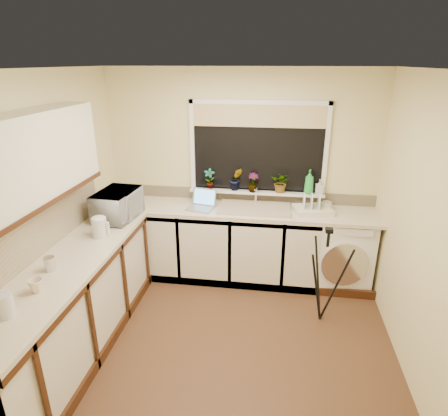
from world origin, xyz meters
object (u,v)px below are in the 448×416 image
plant_a (209,179)px  soap_bottle_clear (319,187)px  plant_c (253,182)px  laptop (202,203)px  soap_bottle_green (309,182)px  cup_left (36,286)px  tripod (324,276)px  plant_b (236,179)px  glass_jug (5,305)px  cup_back (326,206)px  dish_rack (313,210)px  washing_machine (341,250)px  microwave (118,205)px  steel_jar (50,264)px  kettle (99,227)px  plant_d (281,182)px

plant_a → soap_bottle_clear: bearing=-0.8°
plant_c → soap_bottle_clear: 0.77m
laptop → soap_bottle_green: size_ratio=1.19×
soap_bottle_green → cup_left: size_ratio=2.62×
tripod → soap_bottle_green: bearing=106.5°
plant_c → cup_left: (-1.45, -2.11, -0.21)m
plant_b → cup_left: (-1.24, -2.14, -0.23)m
plant_b → plant_c: plant_b is taller
glass_jug → plant_c: plant_c is taller
cup_back → cup_left: cup_left is taller
laptop → soap_bottle_green: bearing=24.1°
tripod → soap_bottle_green: (-0.14, 0.95, 0.68)m
dish_rack → plant_b: plant_b is taller
plant_a → cup_left: 2.34m
washing_machine → microwave: 2.60m
laptop → plant_a: size_ratio=1.35×
dish_rack → glass_jug: size_ratio=2.47×
dish_rack → steel_jar: 2.73m
laptop → cup_left: bearing=-102.5°
microwave → plant_a: (0.88, 0.69, 0.12)m
steel_jar → cup_back: bearing=35.8°
kettle → cup_back: size_ratio=1.50×
laptop → soap_bottle_green: (1.22, 0.26, 0.24)m
washing_machine → dish_rack: dish_rack is taller
microwave → plant_c: plant_c is taller
laptop → dish_rack: 1.27m
glass_jug → plant_c: 2.83m
plant_c → soap_bottle_green: (0.65, 0.02, 0.03)m
glass_jug → plant_b: bearing=62.6°
plant_d → cup_back: (0.52, -0.12, -0.22)m
tripod → steel_jar: 2.52m
steel_jar → soap_bottle_clear: 2.93m
cup_left → steel_jar: bearing=103.6°
microwave → cup_left: bearing=-177.1°
tripod → cup_left: size_ratio=9.48×
plant_d → plant_a: bearing=179.4°
tripod → plant_b: plant_b is taller
steel_jar → washing_machine: bearing=32.5°
soap_bottle_clear → tripod: bearing=-88.6°
dish_rack → cup_left: cup_left is taller
soap_bottle_green → soap_bottle_clear: soap_bottle_green is taller
kettle → plant_c: 1.82m
microwave → plant_c: (1.41, 0.66, 0.11)m
dish_rack → cup_back: cup_back is taller
plant_d → plant_b: bearing=178.6°
dish_rack → soap_bottle_clear: (0.08, 0.21, 0.21)m
laptop → plant_a: 0.34m
washing_machine → laptop: 1.72m
washing_machine → plant_a: (-1.59, 0.19, 0.74)m
plant_c → laptop: bearing=-158.0°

